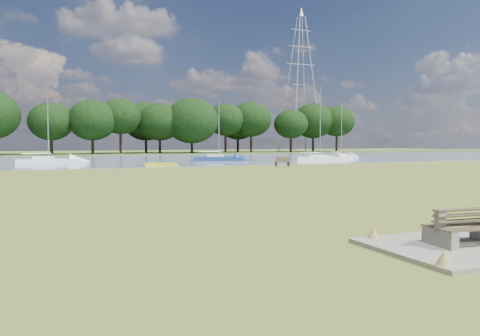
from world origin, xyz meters
name	(u,v)px	position (x,y,z in m)	size (l,w,h in m)	color
ground	(236,190)	(0.00, 0.00, 0.00)	(220.00, 220.00, 0.00)	olive
river	(117,160)	(0.00, 42.00, 0.00)	(220.00, 40.00, 0.10)	gray
far_bank	(94,154)	(0.00, 72.00, 0.00)	(220.00, 20.00, 0.40)	#4C6626
concrete_pad	(464,246)	(0.00, -14.00, 0.05)	(4.20, 3.20, 0.10)	gray
bench_pair	(465,228)	(0.00, -14.00, 0.47)	(1.77, 1.15, 0.91)	gray
riverbank_bench	(283,162)	(12.90, 19.21, 0.48)	(1.57, 0.58, 0.95)	brown
kayak	(161,164)	(1.79, 24.00, 0.21)	(3.12, 0.73, 0.31)	yellow
pylon	(301,62)	(44.39, 70.00, 20.13)	(7.20, 5.04, 32.07)	#A0A0A2
tree_line	(70,116)	(-4.55, 68.00, 7.14)	(132.87, 9.98, 12.08)	black
sailboat_1	(319,157)	(23.53, 29.23, 0.49)	(7.34, 2.60, 9.43)	white
sailboat_2	(218,157)	(11.20, 33.10, 0.53)	(6.40, 3.23, 7.46)	navy
sailboat_3	(341,155)	(31.07, 35.27, 0.46)	(5.66, 2.46, 7.84)	white
sailboat_4	(48,159)	(-8.59, 33.89, 0.51)	(6.71, 2.11, 7.68)	white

